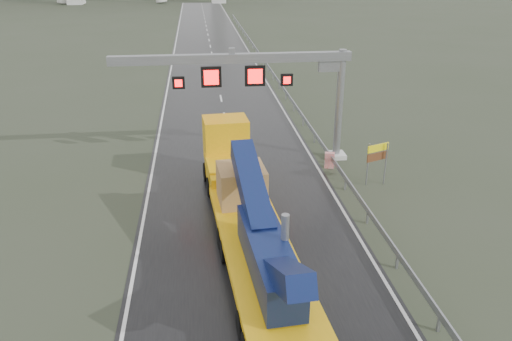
{
  "coord_description": "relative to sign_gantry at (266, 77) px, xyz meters",
  "views": [
    {
      "loc": [
        -2.14,
        -12.44,
        12.53
      ],
      "look_at": [
        0.41,
        9.02,
        3.2
      ],
      "focal_mm": 35.0,
      "sensor_mm": 36.0,
      "label": 1
    }
  ],
  "objects": [
    {
      "name": "road",
      "position": [
        -2.1,
        22.01,
        -5.6
      ],
      "size": [
        11.0,
        200.0,
        0.02
      ],
      "primitive_type": "cube",
      "color": "black",
      "rests_on": "ground"
    },
    {
      "name": "guardrail",
      "position": [
        4.0,
        12.01,
        -4.91
      ],
      "size": [
        0.2,
        140.0,
        1.4
      ],
      "primitive_type": null,
      "color": "gray",
      "rests_on": "ground"
    },
    {
      "name": "sign_gantry",
      "position": [
        0.0,
        0.0,
        0.0
      ],
      "size": [
        14.9,
        1.2,
        7.42
      ],
      "color": "silver",
      "rests_on": "ground"
    },
    {
      "name": "heavy_haul_truck",
      "position": [
        -2.25,
        -9.48,
        -3.83
      ],
      "size": [
        4.2,
        19.71,
        4.6
      ],
      "rotation": [
        0.0,
        0.0,
        0.07
      ],
      "color": "#EEAA0D",
      "rests_on": "ground"
    },
    {
      "name": "exit_sign_pair",
      "position": [
        5.96,
        -4.5,
        -3.8
      ],
      "size": [
        1.43,
        0.62,
        2.6
      ],
      "rotation": [
        0.0,
        0.0,
        0.38
      ],
      "color": "gray",
      "rests_on": "ground"
    },
    {
      "name": "striped_barrier",
      "position": [
        3.9,
        -1.7,
        -5.1
      ],
      "size": [
        0.67,
        0.47,
        1.03
      ],
      "primitive_type": "cube",
      "rotation": [
        0.0,
        0.0,
        -0.26
      ],
      "color": "red",
      "rests_on": "ground"
    }
  ]
}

